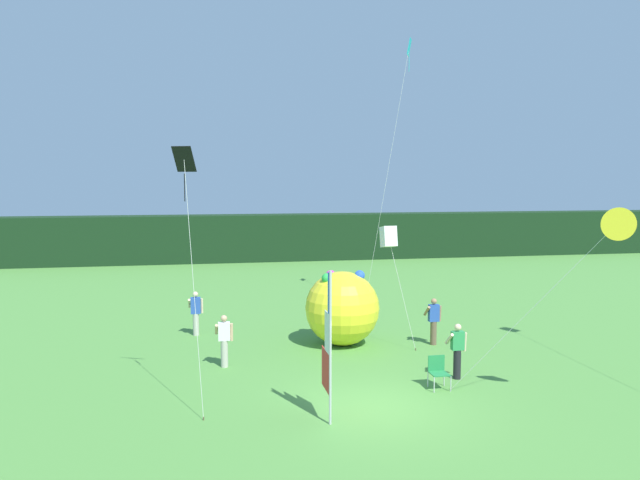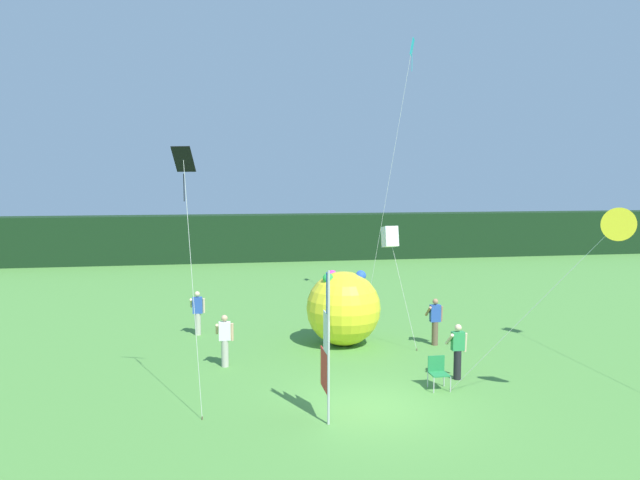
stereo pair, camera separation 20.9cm
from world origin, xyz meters
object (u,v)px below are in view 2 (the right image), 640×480
object	(u,v)px
banner_flag	(326,348)
person_far_left	(225,339)
inflatable_balloon	(343,308)
kite_yellow_delta_4	(617,224)
kite_white_box_2	(390,237)
person_mid_field	(198,312)
person_near_banner	(458,350)
person_far_right	(435,320)
kite_cyan_diamond_1	(408,72)
kite_black_diamond_3	(185,176)
folding_chair	(438,370)

from	to	relation	value
banner_flag	person_far_left	distance (m)	5.37
inflatable_balloon	kite_yellow_delta_4	bearing A→B (deg)	-57.46
kite_white_box_2	person_mid_field	bearing A→B (deg)	160.59
person_near_banner	person_far_right	xyz separation A→B (m)	(0.70, 3.70, 0.01)
person_near_banner	person_far_left	size ratio (longest dim) A/B	1.00
person_far_left	kite_white_box_2	size ratio (longest dim) A/B	0.39
person_mid_field	kite_cyan_diamond_1	world-z (taller)	kite_cyan_diamond_1
person_mid_field	kite_yellow_delta_4	world-z (taller)	kite_yellow_delta_4
person_far_right	kite_black_diamond_3	size ratio (longest dim) A/B	0.25
person_near_banner	person_far_left	distance (m)	7.03
person_near_banner	folding_chair	xyz separation A→B (m)	(-0.85, -0.67, -0.35)
inflatable_balloon	kite_black_diamond_3	world-z (taller)	kite_black_diamond_3
person_far_left	kite_yellow_delta_4	xyz separation A→B (m)	(9.07, -5.85, 3.85)
person_far_right	inflatable_balloon	distance (m)	3.23
kite_white_box_2	inflatable_balloon	bearing A→B (deg)	178.77
banner_flag	kite_white_box_2	world-z (taller)	kite_white_box_2
person_mid_field	person_far_right	world-z (taller)	person_mid_field
person_near_banner	kite_black_diamond_3	size ratio (longest dim) A/B	0.25
folding_chair	kite_white_box_2	distance (m)	5.90
person_far_left	kite_yellow_delta_4	size ratio (longest dim) A/B	0.32
person_near_banner	kite_black_diamond_3	xyz separation A→B (m)	(-7.60, -0.61, 5.00)
kite_yellow_delta_4	person_mid_field	bearing A→B (deg)	134.79
person_near_banner	person_far_left	world-z (taller)	person_far_left
person_far_right	kite_white_box_2	size ratio (longest dim) A/B	0.39
person_near_banner	person_far_left	bearing A→B (deg)	159.84
kite_cyan_diamond_1	kite_white_box_2	distance (m)	9.48
kite_white_box_2	person_near_banner	bearing A→B (deg)	-79.27
kite_cyan_diamond_1	kite_black_diamond_3	distance (m)	15.19
kite_white_box_2	banner_flag	bearing A→B (deg)	-118.02
kite_black_diamond_3	folding_chair	bearing A→B (deg)	-0.50
inflatable_balloon	kite_white_box_2	size ratio (longest dim) A/B	0.63
person_mid_field	kite_black_diamond_3	xyz separation A→B (m)	(-0.11, -7.21, 4.99)
person_near_banner	kite_yellow_delta_4	bearing A→B (deg)	-54.20
banner_flag	person_far_right	distance (m)	7.91
person_mid_field	inflatable_balloon	bearing A→B (deg)	-24.71
person_near_banner	inflatable_balloon	bearing A→B (deg)	119.74
person_far_right	person_near_banner	bearing A→B (deg)	-100.73
person_near_banner	person_mid_field	world-z (taller)	person_mid_field
person_far_right	folding_chair	xyz separation A→B (m)	(-1.55, -4.37, -0.36)
inflatable_balloon	kite_cyan_diamond_1	distance (m)	11.83
banner_flag	person_near_banner	size ratio (longest dim) A/B	2.26
person_far_right	folding_chair	bearing A→B (deg)	-109.53
person_near_banner	person_mid_field	size ratio (longest dim) A/B	0.99
kite_cyan_diamond_1	kite_black_diamond_3	world-z (taller)	kite_cyan_diamond_1
person_far_right	folding_chair	distance (m)	4.65
person_near_banner	kite_yellow_delta_4	xyz separation A→B (m)	(2.47, -3.43, 3.85)
banner_flag	kite_cyan_diamond_1	distance (m)	16.62
person_mid_field	kite_yellow_delta_4	xyz separation A→B (m)	(9.96, -10.04, 3.84)
folding_chair	kite_cyan_diamond_1	world-z (taller)	kite_cyan_diamond_1
person_far_right	person_mid_field	bearing A→B (deg)	160.50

